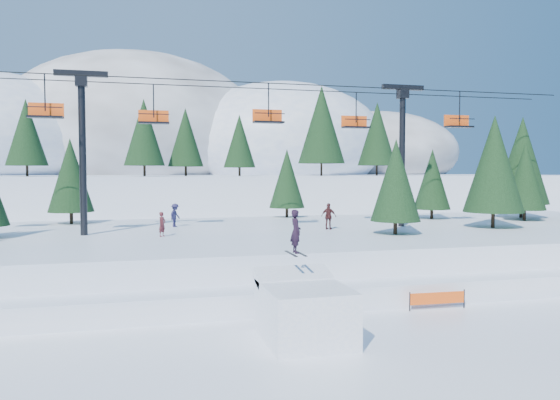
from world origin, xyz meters
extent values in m
plane|color=white|center=(0.00, 0.00, 0.00)|extent=(160.00, 160.00, 0.00)
cube|color=white|center=(0.00, 18.00, 1.25)|extent=(70.00, 22.00, 2.50)
cube|color=white|center=(0.00, 8.00, 0.55)|extent=(70.00, 6.00, 1.10)
cube|color=white|center=(0.00, 68.00, 3.00)|extent=(110.00, 60.00, 6.00)
ellipsoid|color=#605B59|center=(-6.00, 78.00, 13.26)|extent=(44.00, 39.60, 26.40)
ellipsoid|color=white|center=(18.00, 70.00, 11.42)|extent=(34.00, 30.60, 19.72)
ellipsoid|color=#605B59|center=(38.00, 76.00, 10.12)|extent=(30.00, 27.00, 15.00)
cylinder|color=black|center=(-4.92, 40.92, 6.57)|extent=(0.26, 0.26, 1.14)
cone|color=#1D401E|center=(-4.92, 40.92, 10.63)|extent=(4.23, 4.23, 6.99)
cylinder|color=black|center=(5.41, 41.92, 6.48)|extent=(0.26, 0.26, 0.96)
cone|color=#1D401E|center=(5.41, 41.92, 9.91)|extent=(3.57, 3.57, 5.90)
cylinder|color=black|center=(15.07, 41.88, 6.73)|extent=(0.26, 0.26, 1.46)
cone|color=#1D401E|center=(15.07, 41.88, 11.94)|extent=(5.42, 5.42, 8.97)
cylinder|color=black|center=(-16.73, 43.24, 6.56)|extent=(0.26, 0.26, 1.12)
cone|color=#1D401E|center=(-16.73, 43.24, 10.58)|extent=(4.17, 4.17, 6.90)
cylinder|color=black|center=(22.91, 43.74, 6.63)|extent=(0.26, 0.26, 1.26)
cone|color=#1D401E|center=(22.91, 43.74, 11.13)|extent=(4.68, 4.68, 7.74)
cylinder|color=black|center=(-0.32, 44.40, 6.54)|extent=(0.26, 0.26, 1.08)
cone|color=#1D401E|center=(-0.32, 44.40, 10.38)|extent=(4.00, 4.00, 6.62)
cube|color=white|center=(0.44, 1.52, 1.06)|extent=(3.14, 3.88, 2.12)
cube|color=white|center=(0.44, 3.18, 2.17)|extent=(3.14, 1.36, 0.76)
imported|color=black|center=(0.54, 3.12, 4.06)|extent=(0.45, 0.67, 1.80)
cube|color=black|center=(0.34, 3.12, 3.14)|extent=(0.11, 1.65, 0.03)
cube|color=black|center=(0.74, 3.12, 3.14)|extent=(0.11, 1.65, 0.03)
cylinder|color=black|center=(-9.00, 18.00, 7.50)|extent=(0.44, 0.44, 10.00)
cube|color=black|center=(-9.00, 18.00, 12.60)|extent=(3.20, 0.35, 0.35)
cube|color=black|center=(-9.00, 18.00, 12.15)|extent=(0.70, 0.70, 0.70)
cylinder|color=black|center=(13.00, 18.00, 7.50)|extent=(0.44, 0.44, 10.00)
cube|color=black|center=(13.00, 18.00, 12.60)|extent=(3.20, 0.35, 0.35)
cube|color=black|center=(13.00, 18.00, 12.15)|extent=(0.70, 0.70, 0.70)
cylinder|color=black|center=(2.00, 16.80, 12.30)|extent=(46.00, 0.06, 0.06)
cylinder|color=black|center=(2.00, 19.20, 12.30)|extent=(46.00, 0.06, 0.06)
cylinder|color=black|center=(-10.94, 16.80, 11.20)|extent=(0.08, 0.08, 2.20)
cube|color=black|center=(-10.94, 16.80, 9.75)|extent=(2.00, 0.75, 0.12)
cube|color=#FF5413|center=(-10.94, 17.18, 10.20)|extent=(2.00, 0.10, 0.85)
cylinder|color=black|center=(-10.94, 16.45, 10.30)|extent=(2.00, 0.06, 0.06)
cylinder|color=black|center=(-4.59, 19.20, 11.20)|extent=(0.08, 0.08, 2.20)
cube|color=black|center=(-4.59, 19.20, 9.75)|extent=(2.00, 0.75, 0.12)
cube|color=#FF5413|center=(-4.59, 19.58, 10.20)|extent=(2.00, 0.10, 0.85)
cylinder|color=black|center=(-4.59, 18.85, 10.30)|extent=(2.00, 0.06, 0.06)
cylinder|color=black|center=(2.70, 16.80, 11.20)|extent=(0.08, 0.08, 2.20)
cube|color=black|center=(2.70, 16.80, 9.75)|extent=(2.00, 0.75, 0.12)
cube|color=#FF5413|center=(2.70, 17.18, 10.20)|extent=(2.00, 0.10, 0.85)
cylinder|color=black|center=(2.70, 16.45, 10.30)|extent=(2.00, 0.06, 0.06)
cylinder|color=black|center=(9.88, 19.20, 11.20)|extent=(0.08, 0.08, 2.20)
cube|color=black|center=(9.88, 19.20, 9.75)|extent=(2.00, 0.75, 0.12)
cube|color=#FF5413|center=(9.88, 19.58, 10.20)|extent=(2.00, 0.10, 0.85)
cylinder|color=black|center=(9.88, 18.85, 10.30)|extent=(2.00, 0.06, 0.06)
cylinder|color=black|center=(16.91, 16.80, 11.20)|extent=(0.08, 0.08, 2.20)
cube|color=black|center=(16.91, 16.80, 9.75)|extent=(2.00, 0.75, 0.12)
cube|color=#FF5413|center=(16.91, 17.18, 10.20)|extent=(2.00, 0.10, 0.85)
cylinder|color=black|center=(16.91, 16.45, 10.30)|extent=(2.00, 0.06, 0.06)
cylinder|color=black|center=(18.85, 15.39, 3.06)|extent=(0.26, 0.26, 1.12)
cone|color=#1D401E|center=(18.85, 15.39, 7.07)|extent=(4.17, 4.17, 6.90)
cylinder|color=black|center=(24.95, 19.69, 2.95)|extent=(0.26, 0.26, 0.89)
cone|color=#1D401E|center=(24.95, 19.69, 6.13)|extent=(3.31, 3.31, 5.48)
cylinder|color=black|center=(26.51, 22.05, 3.11)|extent=(0.26, 0.26, 1.22)
cone|color=#1D401E|center=(26.51, 22.05, 7.48)|extent=(4.54, 4.54, 7.51)
cylinder|color=black|center=(18.43, 23.03, 2.91)|extent=(0.26, 0.26, 0.83)
cone|color=#1D401E|center=(18.43, 23.03, 5.86)|extent=(3.07, 3.07, 5.08)
cylinder|color=black|center=(-10.64, 26.23, 2.96)|extent=(0.26, 0.26, 0.92)
cone|color=#1D401E|center=(-10.64, 26.23, 6.25)|extent=(3.42, 3.42, 5.65)
cylinder|color=black|center=(7.01, 27.84, 2.92)|extent=(0.26, 0.26, 0.84)
cone|color=#1D401E|center=(7.01, 27.84, 5.91)|extent=(3.11, 3.11, 5.14)
cylinder|color=black|center=(10.22, 13.44, 2.93)|extent=(0.26, 0.26, 0.85)
cone|color=#1D401E|center=(10.22, 13.44, 5.97)|extent=(3.17, 3.17, 5.24)
imported|color=#1B3626|center=(14.53, 20.41, 3.38)|extent=(0.99, 1.02, 1.77)
imported|color=#252247|center=(-3.09, 21.71, 3.35)|extent=(1.13, 1.26, 1.69)
imported|color=#562025|center=(-4.26, 15.97, 3.26)|extent=(0.64, 0.66, 1.52)
imported|color=#3E1B1C|center=(7.08, 17.24, 3.41)|extent=(1.12, 1.00, 1.82)
cylinder|color=black|center=(6.49, 4.48, 0.45)|extent=(0.06, 0.06, 0.90)
cylinder|color=black|center=(9.29, 4.36, 0.45)|extent=(0.06, 0.06, 0.90)
cube|color=#FF5413|center=(7.89, 4.42, 0.55)|extent=(2.80, 0.16, 0.55)
cylinder|color=black|center=(7.41, 6.58, 0.45)|extent=(0.06, 0.06, 0.90)
cylinder|color=black|center=(10.21, 6.35, 0.45)|extent=(0.06, 0.06, 0.90)
cube|color=#FF5413|center=(8.81, 6.47, 0.55)|extent=(2.79, 0.27, 0.55)
camera|label=1|loc=(-5.76, -18.25, 6.51)|focal=35.00mm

